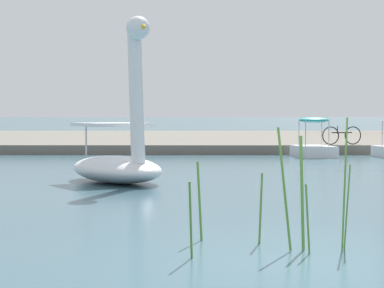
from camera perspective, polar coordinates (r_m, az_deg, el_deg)
The scene contains 6 objects.
ground_plane at distance 8.52m, azimuth 8.64°, elevation -8.62°, with size 626.10×626.10×0.00m, color #385966.
shore_bank_far at distance 41.46m, azimuth 2.19°, elevation 0.36°, with size 147.98×24.47×0.37m, color #6B665B.
swan_boat at distance 17.52m, azimuth -5.61°, elevation -0.95°, with size 3.13×3.64×3.74m.
pedal_boat_teal at distance 28.23m, azimuth 9.20°, elevation -0.13°, with size 1.58×2.12×1.47m.
bicycle_parked at distance 30.36m, azimuth 11.28°, elevation 0.64°, with size 1.64×0.51×0.74m.
reed_clump_foreground at distance 9.05m, azimuth 10.49°, elevation -4.22°, with size 3.10×1.38×1.57m.
Camera 1 is at (-1.19, -8.28, 1.62)m, focal length 70.42 mm.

